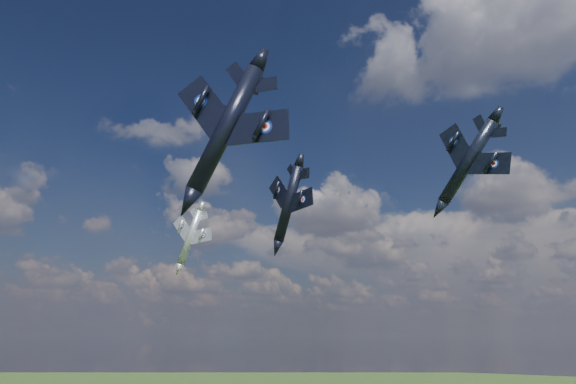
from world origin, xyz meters
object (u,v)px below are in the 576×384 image
Objects in this scene: jet_lead_navy at (289,204)px; jet_right_navy at (226,129)px; jet_high_navy at (468,162)px; jet_left_silver at (190,237)px.

jet_right_navy reaches higher than jet_lead_navy.
jet_high_navy reaches higher than jet_lead_navy.
jet_lead_navy is 27.32m from jet_left_silver.
jet_right_navy is 33.28m from jet_high_navy.
jet_right_navy is 1.24× the size of jet_left_silver.
jet_right_navy is 1.05× the size of jet_high_navy.
jet_lead_navy is at bearing -22.58° from jet_left_silver.
jet_high_navy is at bearing 33.63° from jet_lead_navy.
jet_right_navy is at bearing -51.41° from jet_lead_navy.
jet_lead_navy is 26.35m from jet_right_navy.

